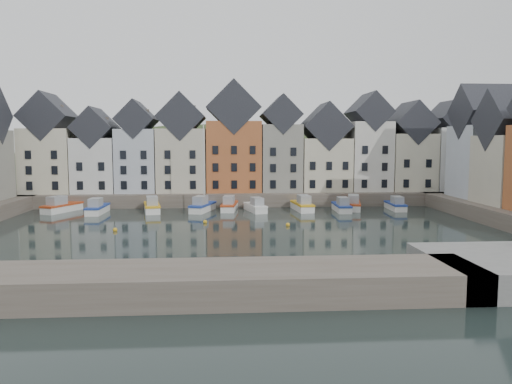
{
  "coord_description": "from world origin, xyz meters",
  "views": [
    {
      "loc": [
        -1.92,
        -53.72,
        10.2
      ],
      "look_at": [
        2.23,
        6.0,
        4.05
      ],
      "focal_mm": 35.0,
      "sensor_mm": 36.0,
      "label": 1
    }
  ],
  "objects": [
    {
      "name": "mooring_buoys",
      "position": [
        -4.0,
        5.33,
        0.15
      ],
      "size": [
        20.5,
        5.5,
        0.5
      ],
      "color": "gold",
      "rests_on": "ground"
    },
    {
      "name": "boat_i",
      "position": [
        17.6,
        18.57,
        0.75
      ],
      "size": [
        3.53,
        6.89,
        2.53
      ],
      "rotation": [
        0.0,
        0.0,
        -0.24
      ],
      "color": "silver",
      "rests_on": "ground"
    },
    {
      "name": "far_quay",
      "position": [
        0.0,
        30.0,
        1.0
      ],
      "size": [
        90.0,
        16.0,
        2.0
      ],
      "primitive_type": "cube",
      "color": "#51483E",
      "rests_on": "ground"
    },
    {
      "name": "ground",
      "position": [
        0.0,
        0.0,
        0.0
      ],
      "size": [
        260.0,
        260.0,
        0.0
      ],
      "primitive_type": "plane",
      "color": "black",
      "rests_on": "ground"
    },
    {
      "name": "boat_c",
      "position": [
        -11.92,
        18.18,
        0.77
      ],
      "size": [
        3.26,
        6.97,
        2.57
      ],
      "rotation": [
        0.0,
        0.0,
        0.18
      ],
      "color": "silver",
      "rests_on": "ground"
    },
    {
      "name": "boat_f",
      "position": [
        2.97,
        17.56,
        0.7
      ],
      "size": [
        3.26,
        6.38,
        2.34
      ],
      "rotation": [
        0.0,
        0.0,
        0.23
      ],
      "color": "silver",
      "rests_on": "ground"
    },
    {
      "name": "boat_h",
      "position": [
        15.45,
        16.82,
        0.71
      ],
      "size": [
        2.19,
        6.27,
        2.38
      ],
      "rotation": [
        0.0,
        0.0,
        -0.04
      ],
      "color": "silver",
      "rests_on": "ground"
    },
    {
      "name": "boat_d",
      "position": [
        -4.72,
        18.21,
        0.82
      ],
      "size": [
        3.94,
        6.95,
        12.69
      ],
      "rotation": [
        0.0,
        0.0,
        -0.3
      ],
      "color": "silver",
      "rests_on": "ground"
    },
    {
      "name": "boat_e",
      "position": [
        -0.78,
        19.0,
        0.73
      ],
      "size": [
        2.8,
        6.61,
        2.46
      ],
      "rotation": [
        0.0,
        0.0,
        -0.13
      ],
      "color": "silver",
      "rests_on": "ground"
    },
    {
      "name": "boat_j",
      "position": [
        23.84,
        17.96,
        0.68
      ],
      "size": [
        2.16,
        6.07,
        2.3
      ],
      "rotation": [
        0.0,
        0.0,
        -0.05
      ],
      "color": "silver",
      "rests_on": "ground"
    },
    {
      "name": "boat_a",
      "position": [
        -24.97,
        19.09,
        0.77
      ],
      "size": [
        4.65,
        7.05,
        2.6
      ],
      "rotation": [
        0.0,
        0.0,
        -0.41
      ],
      "color": "silver",
      "rests_on": "ground"
    },
    {
      "name": "boat_g",
      "position": [
        9.91,
        18.08,
        0.77
      ],
      "size": [
        2.68,
        6.92,
        2.6
      ],
      "rotation": [
        0.0,
        0.0,
        0.09
      ],
      "color": "silver",
      "rests_on": "ground"
    },
    {
      "name": "far_terrace",
      "position": [
        3.21,
        28.0,
        8.88
      ],
      "size": [
        72.37,
        8.16,
        17.78
      ],
      "color": "beige",
      "rests_on": "far_quay"
    },
    {
      "name": "near_wall",
      "position": [
        -10.0,
        -22.0,
        1.0
      ],
      "size": [
        50.0,
        6.0,
        2.0
      ],
      "primitive_type": "cube",
      "color": "#51483E",
      "rests_on": "ground"
    },
    {
      "name": "boat_b",
      "position": [
        -19.41,
        17.16,
        0.74
      ],
      "size": [
        2.16,
        6.51,
        2.48
      ],
      "rotation": [
        0.0,
        0.0,
        -0.02
      ],
      "color": "silver",
      "rests_on": "ground"
    },
    {
      "name": "hillside",
      "position": [
        0.02,
        56.0,
        -17.96
      ],
      "size": [
        153.6,
        70.4,
        64.0
      ],
      "color": "#26381C",
      "rests_on": "ground"
    }
  ]
}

